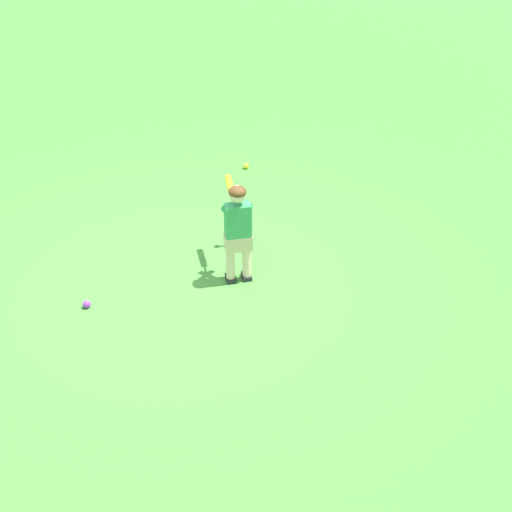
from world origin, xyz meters
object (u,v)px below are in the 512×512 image
object	(u,v)px
child_batter	(237,224)
play_ball_near_batter	(87,304)
batting_tee	(238,237)
play_ball_midfield	(246,166)

from	to	relation	value
child_batter	play_ball_near_batter	distance (m)	1.66
batting_tee	play_ball_near_batter	bearing A→B (deg)	2.63
play_ball_near_batter	play_ball_midfield	size ratio (longest dim) A/B	1.01
play_ball_midfield	batting_tee	distance (m)	2.03
play_ball_midfield	batting_tee	xyz separation A→B (m)	(1.25, 1.60, 0.07)
child_batter	play_ball_midfield	xyz separation A→B (m)	(-1.63, -2.15, -0.61)
batting_tee	child_batter	bearing A→B (deg)	55.20
child_batter	batting_tee	size ratio (longest dim) A/B	1.74
child_batter	play_ball_near_batter	world-z (taller)	child_batter
play_ball_midfield	batting_tee	world-z (taller)	batting_tee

